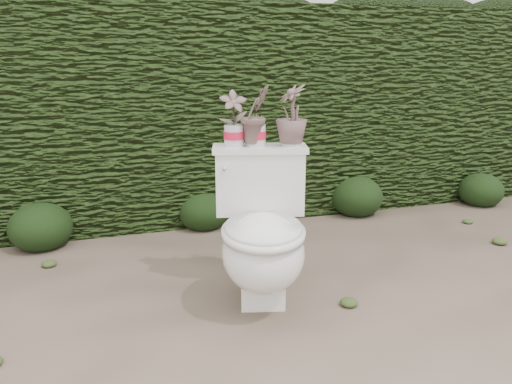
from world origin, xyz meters
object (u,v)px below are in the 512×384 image
object	(u,v)px
toilet	(262,236)
potted_plant_left	(234,120)
potted_plant_right	(292,117)
potted_plant_center	(256,117)

from	to	relation	value
toilet	potted_plant_left	xyz separation A→B (m)	(-0.07, 0.27, 0.56)
toilet	potted_plant_right	bearing A→B (deg)	55.13
potted_plant_left	potted_plant_right	distance (m)	0.30
potted_plant_center	potted_plant_right	size ratio (longest dim) A/B	0.99
potted_plant_left	potted_plant_right	world-z (taller)	potted_plant_right
potted_plant_right	potted_plant_left	bearing A→B (deg)	-107.11
potted_plant_center	toilet	bearing A→B (deg)	-123.29
toilet	potted_plant_right	world-z (taller)	potted_plant_right
toilet	potted_plant_center	world-z (taller)	potted_plant_center
potted_plant_left	potted_plant_center	distance (m)	0.12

